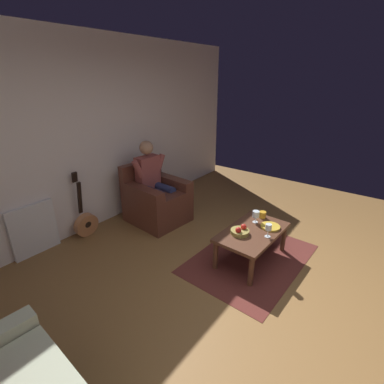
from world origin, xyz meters
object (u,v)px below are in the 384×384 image
(wine_glass_far, at_px, (256,215))
(candle_jar, at_px, (262,215))
(guitar, at_px, (86,222))
(coffee_table, at_px, (252,235))
(wine_glass_near, at_px, (268,228))
(armchair, at_px, (156,201))
(person_seated, at_px, (154,179))
(fruit_bowl, at_px, (240,231))
(decorative_dish, at_px, (270,227))

(wine_glass_far, xyz_separation_m, candle_jar, (-0.17, 0.02, -0.06))
(guitar, relative_size, wine_glass_far, 6.03)
(coffee_table, xyz_separation_m, wine_glass_far, (-0.22, -0.07, 0.17))
(wine_glass_near, xyz_separation_m, wine_glass_far, (-0.24, -0.27, -0.01))
(armchair, height_order, guitar, guitar)
(armchair, bearing_deg, candle_jar, 106.04)
(guitar, bearing_deg, person_seated, 155.90)
(guitar, bearing_deg, candle_jar, 121.77)
(wine_glass_near, relative_size, candle_jar, 1.82)
(wine_glass_near, bearing_deg, armchair, -92.54)
(person_seated, xyz_separation_m, candle_jar, (-0.33, 1.66, -0.23))
(coffee_table, relative_size, fruit_bowl, 4.51)
(coffee_table, bearing_deg, guitar, -67.12)
(guitar, xyz_separation_m, candle_jar, (-1.30, 2.10, 0.24))
(armchair, relative_size, wine_glass_far, 5.72)
(fruit_bowl, bearing_deg, guitar, -69.96)
(guitar, relative_size, wine_glass_near, 5.73)
(decorative_dish, distance_m, candle_jar, 0.27)
(candle_jar, bearing_deg, guitar, -58.23)
(armchair, xyz_separation_m, wine_glass_near, (0.08, 1.88, 0.19))
(person_seated, distance_m, wine_glass_far, 1.66)
(candle_jar, bearing_deg, wine_glass_far, -5.97)
(candle_jar, bearing_deg, decorative_dish, 45.66)
(wine_glass_far, relative_size, decorative_dish, 0.66)
(armchair, distance_m, person_seated, 0.35)
(wine_glass_far, bearing_deg, fruit_bowl, -3.04)
(armchair, relative_size, candle_jar, 9.91)
(wine_glass_far, height_order, candle_jar, wine_glass_far)
(wine_glass_near, bearing_deg, fruit_bowl, -65.41)
(coffee_table, distance_m, fruit_bowl, 0.20)
(coffee_table, bearing_deg, wine_glass_near, 83.43)
(wine_glass_near, bearing_deg, decorative_dish, -164.98)
(guitar, bearing_deg, armchair, 154.39)
(person_seated, bearing_deg, candle_jar, 105.76)
(coffee_table, relative_size, wine_glass_far, 6.32)
(decorative_dish, relative_size, candle_jar, 2.62)
(wine_glass_near, height_order, fruit_bowl, wine_glass_near)
(person_seated, relative_size, fruit_bowl, 5.69)
(guitar, bearing_deg, wine_glass_near, 110.62)
(wine_glass_far, bearing_deg, coffee_table, 17.76)
(coffee_table, relative_size, candle_jar, 10.96)
(coffee_table, distance_m, wine_glass_far, 0.28)
(decorative_dish, bearing_deg, coffee_table, -34.09)
(person_seated, height_order, coffee_table, person_seated)
(coffee_table, xyz_separation_m, decorative_dish, (-0.21, 0.14, 0.07))
(person_seated, height_order, wine_glass_near, person_seated)
(guitar, distance_m, decorative_dish, 2.55)
(person_seated, xyz_separation_m, decorative_dish, (-0.14, 1.85, -0.26))
(armchair, relative_size, wine_glass_near, 5.44)
(decorative_dish, bearing_deg, wine_glass_far, -93.15)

